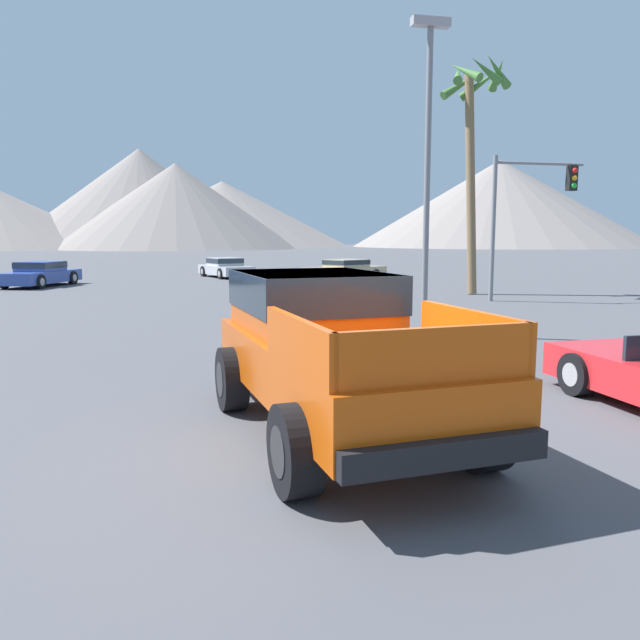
{
  "coord_description": "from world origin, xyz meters",
  "views": [
    {
      "loc": [
        -1.92,
        -6.6,
        2.36
      ],
      "look_at": [
        -0.16,
        1.38,
        1.26
      ],
      "focal_mm": 35.0,
      "sensor_mm": 36.0,
      "label": 1
    }
  ],
  "objects_px": {
    "parked_car_blue": "(40,274)",
    "palm_tree_tall": "(474,123)",
    "parked_car_tan": "(345,270)",
    "parked_car_silver": "(225,267)",
    "orange_pickup_truck": "(329,342)",
    "traffic_light_main": "(530,200)",
    "street_lamp_post": "(428,148)"
  },
  "relations": [
    {
      "from": "parked_car_blue",
      "to": "palm_tree_tall",
      "type": "bearing_deg",
      "value": 176.5
    },
    {
      "from": "parked_car_blue",
      "to": "street_lamp_post",
      "type": "height_order",
      "value": "street_lamp_post"
    },
    {
      "from": "parked_car_tan",
      "to": "traffic_light_main",
      "type": "xyz_separation_m",
      "value": [
        4.03,
        -10.96,
        3.06
      ]
    },
    {
      "from": "palm_tree_tall",
      "to": "parked_car_silver",
      "type": "bearing_deg",
      "value": 125.82
    },
    {
      "from": "orange_pickup_truck",
      "to": "palm_tree_tall",
      "type": "relative_size",
      "value": 0.57
    },
    {
      "from": "parked_car_blue",
      "to": "palm_tree_tall",
      "type": "xyz_separation_m",
      "value": [
        18.08,
        -7.95,
        6.21
      ]
    },
    {
      "from": "orange_pickup_truck",
      "to": "parked_car_blue",
      "type": "bearing_deg",
      "value": 102.45
    },
    {
      "from": "parked_car_silver",
      "to": "orange_pickup_truck",
      "type": "bearing_deg",
      "value": 70.27
    },
    {
      "from": "traffic_light_main",
      "to": "palm_tree_tall",
      "type": "distance_m",
      "value": 4.34
    },
    {
      "from": "orange_pickup_truck",
      "to": "parked_car_silver",
      "type": "xyz_separation_m",
      "value": [
        0.73,
        28.9,
        -0.5
      ]
    },
    {
      "from": "parked_car_silver",
      "to": "street_lamp_post",
      "type": "xyz_separation_m",
      "value": [
        3.18,
        -22.3,
        3.81
      ]
    },
    {
      "from": "orange_pickup_truck",
      "to": "parked_car_blue",
      "type": "height_order",
      "value": "orange_pickup_truck"
    },
    {
      "from": "parked_car_blue",
      "to": "palm_tree_tall",
      "type": "distance_m",
      "value": 20.7
    },
    {
      "from": "orange_pickup_truck",
      "to": "parked_car_silver",
      "type": "distance_m",
      "value": 28.91
    },
    {
      "from": "parked_car_blue",
      "to": "parked_car_silver",
      "type": "bearing_deg",
      "value": -132.6
    },
    {
      "from": "parked_car_blue",
      "to": "parked_car_silver",
      "type": "relative_size",
      "value": 1.04
    },
    {
      "from": "parked_car_tan",
      "to": "traffic_light_main",
      "type": "height_order",
      "value": "traffic_light_main"
    },
    {
      "from": "parked_car_silver",
      "to": "street_lamp_post",
      "type": "relative_size",
      "value": 0.64
    },
    {
      "from": "orange_pickup_truck",
      "to": "street_lamp_post",
      "type": "distance_m",
      "value": 8.35
    },
    {
      "from": "orange_pickup_truck",
      "to": "parked_car_tan",
      "type": "distance_m",
      "value": 25.33
    },
    {
      "from": "traffic_light_main",
      "to": "street_lamp_post",
      "type": "distance_m",
      "value": 9.69
    },
    {
      "from": "parked_car_tan",
      "to": "parked_car_silver",
      "type": "distance_m",
      "value": 7.42
    },
    {
      "from": "traffic_light_main",
      "to": "parked_car_blue",
      "type": "bearing_deg",
      "value": 150.35
    },
    {
      "from": "parked_car_silver",
      "to": "palm_tree_tall",
      "type": "relative_size",
      "value": 0.51
    },
    {
      "from": "palm_tree_tall",
      "to": "orange_pickup_truck",
      "type": "bearing_deg",
      "value": -120.97
    },
    {
      "from": "traffic_light_main",
      "to": "street_lamp_post",
      "type": "bearing_deg",
      "value": -134.56
    },
    {
      "from": "orange_pickup_truck",
      "to": "street_lamp_post",
      "type": "bearing_deg",
      "value": 52.97
    },
    {
      "from": "street_lamp_post",
      "to": "parked_car_silver",
      "type": "bearing_deg",
      "value": 98.11
    },
    {
      "from": "orange_pickup_truck",
      "to": "palm_tree_tall",
      "type": "xyz_separation_m",
      "value": [
        9.8,
        16.33,
        5.74
      ]
    },
    {
      "from": "parked_car_silver",
      "to": "palm_tree_tall",
      "type": "distance_m",
      "value": 16.71
    },
    {
      "from": "street_lamp_post",
      "to": "orange_pickup_truck",
      "type": "bearing_deg",
      "value": -120.66
    },
    {
      "from": "orange_pickup_truck",
      "to": "street_lamp_post",
      "type": "relative_size",
      "value": 0.73
    }
  ]
}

